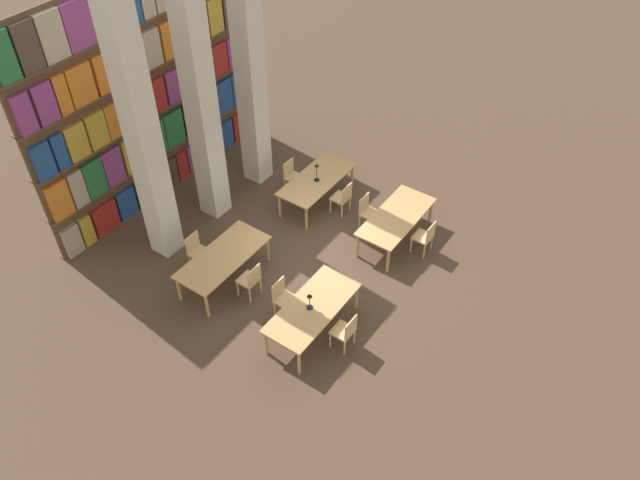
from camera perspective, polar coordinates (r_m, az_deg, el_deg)
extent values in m
plane|color=#4C3828|center=(14.35, -0.40, -1.70)|extent=(40.00, 40.00, 0.00)
cube|color=brown|center=(15.33, -15.29, 12.91)|extent=(6.73, 0.06, 5.50)
cube|color=brown|center=(16.82, -13.60, 4.89)|extent=(6.73, 0.35, 0.03)
cube|color=tan|center=(15.27, -21.79, 0.01)|extent=(0.42, 0.20, 0.78)
cube|color=#B7932D|center=(15.41, -20.63, 0.87)|extent=(0.30, 0.20, 0.78)
cube|color=maroon|center=(15.62, -19.12, 1.99)|extent=(0.65, 0.20, 0.78)
cube|color=navy|center=(15.89, -17.37, 3.29)|extent=(0.52, 0.20, 0.78)
cube|color=#47382D|center=(16.10, -16.15, 4.19)|extent=(0.30, 0.20, 0.78)
cube|color=#47382D|center=(16.24, -15.36, 4.77)|extent=(0.27, 0.20, 0.78)
cube|color=maroon|center=(16.42, -14.43, 5.45)|extent=(0.36, 0.20, 0.78)
cube|color=#47382D|center=(16.61, -13.47, 6.15)|extent=(0.28, 0.20, 0.78)
cube|color=maroon|center=(16.79, -12.63, 6.76)|extent=(0.34, 0.20, 0.78)
cube|color=#84387A|center=(17.05, -11.50, 7.58)|extent=(0.54, 0.20, 0.78)
cube|color=#47382D|center=(17.40, -10.04, 8.62)|extent=(0.60, 0.20, 0.78)
cube|color=navy|center=(17.75, -8.72, 9.56)|extent=(0.49, 0.20, 0.78)
cube|color=maroon|center=(18.04, -7.70, 10.27)|extent=(0.33, 0.20, 0.78)
cube|color=navy|center=(18.25, -6.98, 10.77)|extent=(0.26, 0.20, 0.78)
cube|color=tan|center=(18.39, -6.52, 11.10)|extent=(0.14, 0.20, 0.78)
cube|color=brown|center=(16.18, -14.23, 7.94)|extent=(6.73, 0.35, 0.03)
cube|color=orange|center=(14.57, -22.82, 3.41)|extent=(0.51, 0.20, 0.90)
cube|color=tan|center=(14.75, -21.39, 4.43)|extent=(0.36, 0.20, 0.90)
cube|color=#236B38|center=(14.94, -20.05, 5.38)|extent=(0.52, 0.20, 0.90)
cube|color=#84387A|center=(15.17, -18.52, 6.44)|extent=(0.51, 0.20, 0.90)
cube|color=#B7932D|center=(15.40, -17.14, 7.40)|extent=(0.34, 0.20, 0.90)
cube|color=orange|center=(15.57, -16.18, 8.06)|extent=(0.31, 0.20, 0.90)
cube|color=#236B38|center=(15.81, -14.93, 8.92)|extent=(0.60, 0.20, 0.90)
cube|color=#236B38|center=(16.13, -13.35, 9.99)|extent=(0.59, 0.20, 0.90)
cube|color=#47382D|center=(16.49, -11.75, 11.05)|extent=(0.57, 0.20, 0.90)
cube|color=navy|center=(16.82, -10.38, 11.96)|extent=(0.48, 0.20, 0.90)
cube|color=navy|center=(17.19, -8.98, 12.87)|extent=(0.63, 0.20, 0.90)
cube|color=navy|center=(17.49, -7.90, 13.56)|extent=(0.28, 0.20, 0.90)
cube|color=#47382D|center=(17.70, -7.18, 14.02)|extent=(0.32, 0.20, 0.90)
cube|color=brown|center=(15.60, -14.93, 11.22)|extent=(6.73, 0.35, 0.03)
cube|color=navy|center=(13.96, -24.12, 6.64)|extent=(0.42, 0.20, 0.81)
cube|color=navy|center=(14.12, -22.81, 7.51)|extent=(0.29, 0.20, 0.81)
cube|color=#B7932D|center=(14.30, -21.49, 8.39)|extent=(0.49, 0.20, 0.81)
cube|color=#B7932D|center=(14.54, -19.86, 9.47)|extent=(0.48, 0.20, 0.81)
cube|color=orange|center=(14.73, -18.62, 10.28)|extent=(0.32, 0.20, 0.81)
cube|color=navy|center=(14.95, -17.35, 11.10)|extent=(0.52, 0.20, 0.81)
cube|color=#47382D|center=(15.22, -15.87, 12.04)|extent=(0.40, 0.20, 0.81)
cube|color=maroon|center=(15.45, -14.70, 12.78)|extent=(0.37, 0.20, 0.81)
cube|color=#84387A|center=(15.76, -13.22, 13.69)|extent=(0.59, 0.20, 0.81)
cube|color=#47382D|center=(16.06, -11.90, 14.50)|extent=(0.35, 0.20, 0.81)
cube|color=#84387A|center=(16.30, -10.87, 15.11)|extent=(0.33, 0.20, 0.81)
cube|color=maroon|center=(16.65, -9.52, 15.91)|extent=(0.67, 0.20, 0.81)
cube|color=#84387A|center=(17.00, -8.24, 16.65)|extent=(0.33, 0.20, 0.81)
cube|color=orange|center=(17.25, -7.36, 17.16)|extent=(0.36, 0.20, 0.81)
cube|color=brown|center=(15.07, -15.69, 14.75)|extent=(6.73, 0.35, 0.03)
cube|color=#84387A|center=(13.38, -25.57, 10.39)|extent=(0.37, 0.20, 0.85)
cube|color=#84387A|center=(13.57, -23.98, 11.39)|extent=(0.44, 0.20, 0.85)
cube|color=orange|center=(13.75, -22.66, 12.21)|extent=(0.28, 0.20, 0.85)
cube|color=orange|center=(13.96, -21.14, 13.14)|extent=(0.59, 0.20, 0.85)
cube|color=orange|center=(14.27, -19.16, 14.33)|extent=(0.53, 0.20, 0.85)
cube|color=#236B38|center=(14.56, -17.49, 15.31)|extent=(0.51, 0.20, 0.85)
cube|color=tan|center=(14.92, -15.58, 16.40)|extent=(0.68, 0.20, 0.85)
cube|color=orange|center=(15.29, -13.78, 17.41)|extent=(0.45, 0.20, 0.85)
cube|color=orange|center=(15.58, -12.43, 18.14)|extent=(0.43, 0.20, 0.85)
cube|color=maroon|center=(15.89, -11.13, 18.84)|extent=(0.48, 0.20, 0.85)
cube|color=#B7932D|center=(16.24, -9.75, 19.56)|extent=(0.47, 0.20, 0.85)
cube|color=#47382D|center=(16.53, -8.66, 20.11)|extent=(0.28, 0.20, 0.85)
cube|color=#B7932D|center=(16.78, -7.77, 20.56)|extent=(0.41, 0.20, 0.85)
cube|color=brown|center=(14.60, -16.54, 18.51)|extent=(6.73, 0.35, 0.03)
cube|color=#236B38|center=(12.88, -27.08, 14.69)|extent=(0.41, 0.20, 0.96)
cube|color=#47382D|center=(13.08, -25.34, 15.69)|extent=(0.46, 0.20, 0.96)
cube|color=tan|center=(13.33, -23.46, 16.76)|extent=(0.54, 0.20, 0.96)
cube|color=#84387A|center=(13.62, -21.40, 17.89)|extent=(0.64, 0.20, 0.96)
cube|color=#236B38|center=(13.99, -19.08, 19.13)|extent=(0.65, 0.20, 0.96)
cube|color=navy|center=(14.33, -17.15, 20.12)|extent=(0.46, 0.20, 0.96)
cube|color=beige|center=(13.21, -15.84, 8.80)|extent=(0.55, 0.55, 6.00)
cube|color=beige|center=(14.12, -10.86, 12.11)|extent=(0.55, 0.55, 6.00)
cube|color=beige|center=(15.16, -6.42, 14.92)|extent=(0.55, 0.55, 6.00)
cube|color=tan|center=(12.42, -0.68, -6.17)|extent=(2.18, 0.96, 0.04)
cylinder|color=tan|center=(12.06, -1.92, -11.10)|extent=(0.07, 0.07, 0.68)
cylinder|color=tan|center=(13.11, 3.34, -5.21)|extent=(0.07, 0.07, 0.68)
cylinder|color=tan|center=(12.37, -4.96, -9.32)|extent=(0.07, 0.07, 0.68)
cylinder|color=tan|center=(13.40, 0.44, -3.73)|extent=(0.07, 0.07, 0.68)
cylinder|color=tan|center=(12.54, 0.94, -9.12)|extent=(0.04, 0.04, 0.42)
cylinder|color=tan|center=(12.73, 1.86, -8.07)|extent=(0.04, 0.04, 0.42)
cylinder|color=tan|center=(12.43, 2.25, -9.83)|extent=(0.04, 0.04, 0.42)
cylinder|color=tan|center=(12.62, 3.16, -8.75)|extent=(0.04, 0.04, 0.42)
cube|color=tan|center=(12.40, 2.08, -8.29)|extent=(0.42, 0.40, 0.04)
cube|color=tan|center=(12.16, 2.84, -8.01)|extent=(0.40, 0.03, 0.42)
cylinder|color=tan|center=(13.12, -2.03, -5.98)|extent=(0.04, 0.04, 0.42)
cylinder|color=tan|center=(12.94, -2.99, -6.96)|extent=(0.04, 0.04, 0.42)
cylinder|color=tan|center=(13.26, -3.21, -5.33)|extent=(0.04, 0.04, 0.42)
cylinder|color=tan|center=(13.08, -4.18, -6.30)|extent=(0.04, 0.04, 0.42)
cube|color=tan|center=(12.92, -3.14, -5.48)|extent=(0.42, 0.40, 0.04)
cube|color=tan|center=(12.83, -3.84, -4.44)|extent=(0.40, 0.03, 0.42)
cylinder|color=black|center=(12.39, -0.94, -6.17)|extent=(0.14, 0.14, 0.01)
cylinder|color=black|center=(12.26, -0.95, -5.68)|extent=(0.02, 0.02, 0.31)
cone|color=black|center=(12.12, -0.96, -5.09)|extent=(0.11, 0.11, 0.07)
cube|color=tan|center=(14.46, 7.00, 2.14)|extent=(2.18, 0.96, 0.04)
cylinder|color=tan|center=(13.91, 6.24, -1.84)|extent=(0.07, 0.07, 0.68)
cylinder|color=tan|center=(15.27, 10.08, 2.57)|extent=(0.07, 0.07, 0.68)
cylinder|color=tan|center=(14.18, 3.45, -0.53)|extent=(0.07, 0.07, 0.68)
cylinder|color=tan|center=(15.52, 7.46, 3.70)|extent=(0.07, 0.07, 0.68)
cylinder|color=tan|center=(14.51, 8.33, -0.48)|extent=(0.04, 0.04, 0.42)
cylinder|color=tan|center=(14.75, 9.00, 0.31)|extent=(0.04, 0.04, 0.42)
cylinder|color=tan|center=(14.42, 9.51, -1.02)|extent=(0.04, 0.04, 0.42)
cylinder|color=tan|center=(14.66, 10.16, -0.21)|extent=(0.04, 0.04, 0.42)
cube|color=tan|center=(14.43, 9.35, 0.31)|extent=(0.42, 0.40, 0.04)
cube|color=tan|center=(14.22, 10.11, 0.69)|extent=(0.40, 0.03, 0.42)
cylinder|color=tan|center=(15.09, 5.47, 1.89)|extent=(0.04, 0.04, 0.42)
cylinder|color=tan|center=(14.86, 4.75, 1.15)|extent=(0.04, 0.04, 0.42)
cylinder|color=tan|center=(15.22, 4.37, 2.38)|extent=(0.04, 0.04, 0.42)
cylinder|color=tan|center=(14.98, 3.64, 1.65)|extent=(0.04, 0.04, 0.42)
cube|color=tan|center=(14.89, 4.61, 2.43)|extent=(0.42, 0.40, 0.04)
cube|color=tan|center=(14.81, 4.05, 3.37)|extent=(0.40, 0.03, 0.42)
cube|color=tan|center=(13.55, -8.86, -1.51)|extent=(2.18, 0.96, 0.04)
cylinder|color=tan|center=(13.15, -10.30, -5.87)|extent=(0.07, 0.07, 0.68)
cylinder|color=tan|center=(14.12, -4.79, -0.86)|extent=(0.07, 0.07, 0.68)
cylinder|color=tan|center=(13.58, -12.79, -4.34)|extent=(0.07, 0.07, 0.68)
cylinder|color=tan|center=(14.52, -7.27, 0.41)|extent=(0.07, 0.07, 0.68)
cylinder|color=tan|center=(13.54, -7.53, -4.41)|extent=(0.04, 0.04, 0.42)
cylinder|color=tan|center=(13.71, -6.55, -3.51)|extent=(0.04, 0.04, 0.42)
cylinder|color=tan|center=(13.38, -6.42, -5.04)|extent=(0.04, 0.04, 0.42)
cylinder|color=tan|center=(13.55, -5.45, -4.12)|extent=(0.04, 0.04, 0.42)
cube|color=tan|center=(13.38, -6.56, -3.61)|extent=(0.42, 0.40, 0.04)
cube|color=tan|center=(13.12, -6.02, -3.26)|extent=(0.40, 0.03, 0.42)
cylinder|color=tan|center=(14.26, -9.83, -1.69)|extent=(0.04, 0.04, 0.42)
cylinder|color=tan|center=(14.09, -10.81, -2.53)|extent=(0.04, 0.04, 0.42)
cylinder|color=tan|center=(14.44, -10.82, -1.13)|extent=(0.04, 0.04, 0.42)
cylinder|color=tan|center=(14.28, -11.80, -1.96)|extent=(0.04, 0.04, 0.42)
cube|color=tan|center=(14.11, -10.94, -1.17)|extent=(0.42, 0.40, 0.04)
cube|color=tan|center=(14.06, -11.60, -0.19)|extent=(0.40, 0.03, 0.42)
cube|color=tan|center=(15.44, -0.29, 5.60)|extent=(2.18, 0.96, 0.04)
cylinder|color=tan|center=(14.86, -1.27, 2.00)|extent=(0.07, 0.07, 0.68)
cylinder|color=tan|center=(16.15, 2.96, 5.87)|extent=(0.07, 0.07, 0.68)
cylinder|color=tan|center=(15.23, -3.72, 3.14)|extent=(0.07, 0.07, 0.68)
cylinder|color=tan|center=(16.50, 0.60, 6.85)|extent=(0.07, 0.07, 0.68)
cylinder|color=tan|center=(15.40, 0.96, 3.12)|extent=(0.04, 0.04, 0.42)
cylinder|color=tan|center=(15.63, 1.70, 3.81)|extent=(0.04, 0.04, 0.42)
cylinder|color=tan|center=(15.26, 2.01, 2.64)|extent=(0.04, 0.04, 0.42)
cylinder|color=tan|center=(15.49, 2.75, 3.35)|extent=(0.04, 0.04, 0.42)
cube|color=tan|center=(15.30, 1.88, 3.89)|extent=(0.42, 0.40, 0.04)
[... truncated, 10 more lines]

